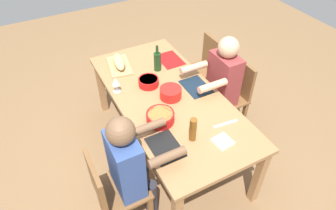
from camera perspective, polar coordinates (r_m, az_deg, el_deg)
name	(u,v)px	position (r m, az deg, el deg)	size (l,w,h in m)	color
ground_plane	(168,147)	(3.38, 0.00, -7.98)	(8.00, 8.00, 0.00)	brown
dining_table	(168,102)	(2.91, 0.00, 0.50)	(2.00, 0.95, 0.74)	#9E7044
chair_far_left	(205,68)	(3.72, 6.98, 7.11)	(0.40, 0.40, 0.85)	brown
chair_far_center	(232,93)	(3.38, 12.04, 2.33)	(0.40, 0.40, 0.85)	brown
diner_far_center	(220,82)	(3.15, 9.93, 4.38)	(0.41, 0.53, 1.20)	#2D2D38
chair_near_right	(112,190)	(2.52, -10.65, -15.61)	(0.40, 0.40, 0.85)	brown
diner_near_right	(131,165)	(2.37, -7.07, -11.23)	(0.41, 0.53, 1.20)	#2D2D38
serving_bowl_salad	(171,92)	(2.81, 0.51, 2.42)	(0.21, 0.21, 0.10)	red
serving_bowl_fruit	(160,117)	(2.58, -1.47, -2.25)	(0.24, 0.24, 0.09)	red
serving_bowl_greens	(149,82)	(2.97, -3.73, 4.49)	(0.20, 0.20, 0.08)	red
cutting_board	(119,66)	(3.29, -9.25, 7.37)	(0.40, 0.22, 0.02)	tan
bread_loaf	(119,62)	(3.26, -9.36, 8.17)	(0.32, 0.11, 0.09)	tan
wine_bottle	(157,61)	(3.15, -2.04, 8.37)	(0.08, 0.08, 0.29)	#193819
beer_bottle	(193,130)	(2.40, 4.78, -4.69)	(0.06, 0.06, 0.22)	brown
wine_glass	(116,82)	(2.89, -9.96, 4.35)	(0.08, 0.08, 0.17)	silver
placemat_far_left	(170,60)	(3.36, 0.39, 8.65)	(0.32, 0.23, 0.01)	maroon
placemat_far_center	(196,87)	(2.98, 5.37, 3.51)	(0.32, 0.23, 0.01)	#142333
placemat_near_right	(165,147)	(2.41, -0.55, -8.02)	(0.32, 0.23, 0.01)	black
carving_knife	(226,124)	(2.63, 10.93, -3.53)	(0.23, 0.02, 0.01)	silver
napkin_stack	(223,142)	(2.47, 10.40, -6.89)	(0.14, 0.14, 0.02)	white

